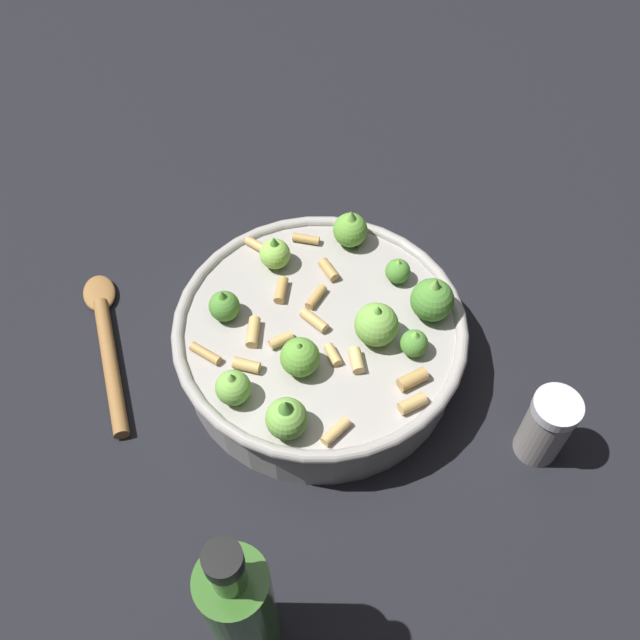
{
  "coord_description": "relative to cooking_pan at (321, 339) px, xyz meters",
  "views": [
    {
      "loc": [
        0.19,
        -0.36,
        0.64
      ],
      "look_at": [
        0.0,
        0.0,
        0.07
      ],
      "focal_mm": 39.77,
      "sensor_mm": 36.0,
      "label": 1
    }
  ],
  "objects": [
    {
      "name": "cooking_pan",
      "position": [
        0.0,
        0.0,
        0.0
      ],
      "size": [
        0.3,
        0.3,
        0.12
      ],
      "color": "#9E9993",
      "rests_on": "ground"
    },
    {
      "name": "pepper_shaker",
      "position": [
        0.23,
        0.01,
        0.0
      ],
      "size": [
        0.05,
        0.05,
        0.09
      ],
      "color": "gray",
      "rests_on": "ground"
    },
    {
      "name": "wooden_spoon",
      "position": [
        -0.22,
        -0.09,
        -0.03
      ],
      "size": [
        0.17,
        0.17,
        0.02
      ],
      "color": "olive",
      "rests_on": "ground"
    },
    {
      "name": "olive_oil_bottle",
      "position": [
        0.08,
        -0.27,
        0.05
      ],
      "size": [
        0.05,
        0.05,
        0.21
      ],
      "color": "#336023",
      "rests_on": "ground"
    },
    {
      "name": "ground_plane",
      "position": [
        -0.0,
        -0.0,
        -0.04
      ],
      "size": [
        2.4,
        2.4,
        0.0
      ],
      "primitive_type": "plane",
      "color": "black"
    }
  ]
}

